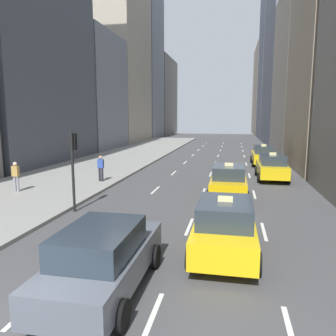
# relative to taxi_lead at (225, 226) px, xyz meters

# --- Properties ---
(sidewalk_left) EXTENTS (8.00, 66.00, 0.15)m
(sidewalk_left) POSITION_rel_taxi_lead_xyz_m (-11.00, 21.30, -0.81)
(sidewalk_left) COLOR gray
(sidewalk_left) RESTS_ON ground
(lane_markings) EXTENTS (5.72, 56.00, 0.01)m
(lane_markings) POSITION_rel_taxi_lead_xyz_m (-1.40, 17.30, -0.87)
(lane_markings) COLOR white
(lane_markings) RESTS_ON ground
(building_row_left) EXTENTS (6.00, 85.65, 33.39)m
(building_row_left) POSITION_rel_taxi_lead_xyz_m (-18.00, 32.24, 12.85)
(building_row_left) COLOR slate
(building_row_left) RESTS_ON ground
(building_row_right) EXTENTS (6.00, 90.79, 32.71)m
(building_row_right) POSITION_rel_taxi_lead_xyz_m (8.00, 39.29, 12.99)
(building_row_right) COLOR slate
(building_row_right) RESTS_ON ground
(taxi_lead) EXTENTS (2.02, 4.40, 1.87)m
(taxi_lead) POSITION_rel_taxi_lead_xyz_m (0.00, 0.00, 0.00)
(taxi_lead) COLOR yellow
(taxi_lead) RESTS_ON ground
(taxi_second) EXTENTS (2.02, 4.40, 1.87)m
(taxi_second) POSITION_rel_taxi_lead_xyz_m (2.80, 19.87, 0.00)
(taxi_second) COLOR yellow
(taxi_second) RESTS_ON ground
(taxi_third) EXTENTS (2.02, 4.40, 1.87)m
(taxi_third) POSITION_rel_taxi_lead_xyz_m (2.80, 13.03, 0.00)
(taxi_third) COLOR yellow
(taxi_third) RESTS_ON ground
(taxi_fourth) EXTENTS (2.02, 4.40, 1.87)m
(taxi_fourth) POSITION_rel_taxi_lead_xyz_m (0.00, 7.36, 0.00)
(taxi_fourth) COLOR yellow
(taxi_fourth) RESTS_ON ground
(sedan_black_near) EXTENTS (2.02, 4.59, 1.69)m
(sedan_black_near) POSITION_rel_taxi_lead_xyz_m (-2.80, -2.86, -0.02)
(sedan_black_near) COLOR #565B66
(sedan_black_near) RESTS_ON ground
(pedestrian_mid_block) EXTENTS (0.36, 0.22, 1.65)m
(pedestrian_mid_block) POSITION_rel_taxi_lead_xyz_m (-11.47, 5.82, 0.19)
(pedestrian_mid_block) COLOR gray
(pedestrian_mid_block) RESTS_ON sidewalk_left
(pedestrian_far_walking) EXTENTS (0.36, 0.22, 1.65)m
(pedestrian_far_walking) POSITION_rel_taxi_lead_xyz_m (-8.06, 9.50, 0.19)
(pedestrian_far_walking) COLOR #23232D
(pedestrian_far_walking) RESTS_ON sidewalk_left
(traffic_light_pole) EXTENTS (0.24, 0.42, 3.60)m
(traffic_light_pole) POSITION_rel_taxi_lead_xyz_m (-6.75, 3.41, 1.53)
(traffic_light_pole) COLOR black
(traffic_light_pole) RESTS_ON ground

